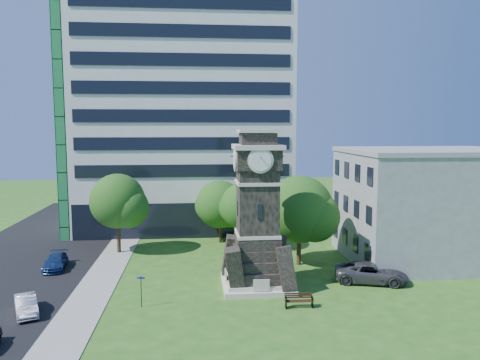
{
  "coord_description": "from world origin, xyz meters",
  "views": [
    {
      "loc": [
        -1.62,
        -33.16,
        12.39
      ],
      "look_at": [
        2.19,
        7.71,
        7.74
      ],
      "focal_mm": 35.0,
      "sensor_mm": 36.0,
      "label": 1
    }
  ],
  "objects": [
    {
      "name": "clock_tower",
      "position": [
        3.0,
        2.0,
        5.28
      ],
      "size": [
        5.4,
        5.4,
        12.22
      ],
      "color": "beige",
      "rests_on": "ground"
    },
    {
      "name": "tree_nw",
      "position": [
        -9.3,
        13.05,
        4.97
      ],
      "size": [
        5.94,
        5.4,
        7.88
      ],
      "rotation": [
        0.0,
        0.0,
        0.42
      ],
      "color": "#332114",
      "rests_on": "ground"
    },
    {
      "name": "street_sign",
      "position": [
        -5.52,
        -1.53,
        1.39
      ],
      "size": [
        0.53,
        0.05,
        2.22
      ],
      "rotation": [
        0.0,
        0.0,
        -0.1
      ],
      "color": "black",
      "rests_on": "ground"
    },
    {
      "name": "office_low",
      "position": [
        19.97,
        8.0,
        5.21
      ],
      "size": [
        15.2,
        12.2,
        10.4
      ],
      "color": "#9EA0A4",
      "rests_on": "ground"
    },
    {
      "name": "sidewalk",
      "position": [
        -9.5,
        5.0,
        0.03
      ],
      "size": [
        3.0,
        70.0,
        0.06
      ],
      "primitive_type": "cube",
      "color": "gray",
      "rests_on": "ground"
    },
    {
      "name": "tree_east",
      "position": [
        7.59,
        7.42,
        4.88
      ],
      "size": [
        6.68,
        6.08,
        8.12
      ],
      "rotation": [
        0.0,
        0.0,
        0.35
      ],
      "color": "#332114",
      "rests_on": "ground"
    },
    {
      "name": "tree_ne",
      "position": [
        3.22,
        13.23,
        4.28
      ],
      "size": [
        5.38,
        4.89,
        6.91
      ],
      "rotation": [
        0.0,
        0.0,
        -0.0
      ],
      "color": "#332114",
      "rests_on": "ground"
    },
    {
      "name": "office_tall",
      "position": [
        -3.2,
        25.84,
        14.22
      ],
      "size": [
        26.2,
        15.11,
        28.6
      ],
      "color": "white",
      "rests_on": "ground"
    },
    {
      "name": "car_east_lot",
      "position": [
        12.21,
        2.02,
        0.79
      ],
      "size": [
        6.19,
        4.06,
        1.58
      ],
      "primitive_type": "imported",
      "rotation": [
        0.0,
        0.0,
        1.3
      ],
      "color": "#424146",
      "rests_on": "ground"
    },
    {
      "name": "ground",
      "position": [
        0.0,
        0.0,
        0.0
      ],
      "size": [
        160.0,
        160.0,
        0.0
      ],
      "primitive_type": "plane",
      "color": "#275718",
      "rests_on": "ground"
    },
    {
      "name": "park_bench",
      "position": [
        5.32,
        -2.59,
        0.53
      ],
      "size": [
        1.96,
        0.52,
        1.01
      ],
      "rotation": [
        0.0,
        0.0,
        -0.04
      ],
      "color": "black",
      "rests_on": "ground"
    },
    {
      "name": "car_street_mid",
      "position": [
        -13.03,
        -2.01,
        0.61
      ],
      "size": [
        2.66,
        3.94,
        1.23
      ],
      "primitive_type": "imported",
      "rotation": [
        0.0,
        0.0,
        0.4
      ],
      "color": "#A0A1A7",
      "rests_on": "ground"
    },
    {
      "name": "car_street_north",
      "position": [
        -14.05,
        8.11,
        0.62
      ],
      "size": [
        2.22,
        4.45,
        1.24
      ],
      "primitive_type": "imported",
      "rotation": [
        0.0,
        0.0,
        0.12
      ],
      "color": "navy",
      "rests_on": "ground"
    },
    {
      "name": "tree_nc",
      "position": [
        0.91,
        16.29,
        3.99
      ],
      "size": [
        5.65,
        5.14,
        6.73
      ],
      "rotation": [
        0.0,
        0.0,
        0.27
      ],
      "color": "#332114",
      "rests_on": "ground"
    }
  ]
}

